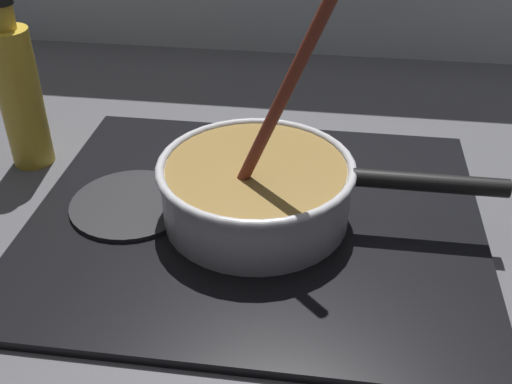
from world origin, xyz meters
name	(u,v)px	position (x,y,z in m)	size (l,w,h in m)	color
ground	(166,346)	(0.00, 0.00, -0.02)	(2.40, 1.60, 0.04)	#4C4C51
hob_plate	(256,220)	(0.07, 0.20, 0.01)	(0.56, 0.48, 0.01)	black
burner_ring	(256,213)	(0.07, 0.20, 0.02)	(0.20, 0.20, 0.01)	#592D0C
spare_burner	(131,204)	(-0.09, 0.20, 0.01)	(0.16, 0.16, 0.01)	#262628
cooking_pan	(258,188)	(0.07, 0.19, 0.05)	(0.41, 0.24, 0.29)	silver
sauce_bottle	(19,93)	(-0.28, 0.30, 0.11)	(0.06, 0.06, 0.25)	gold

